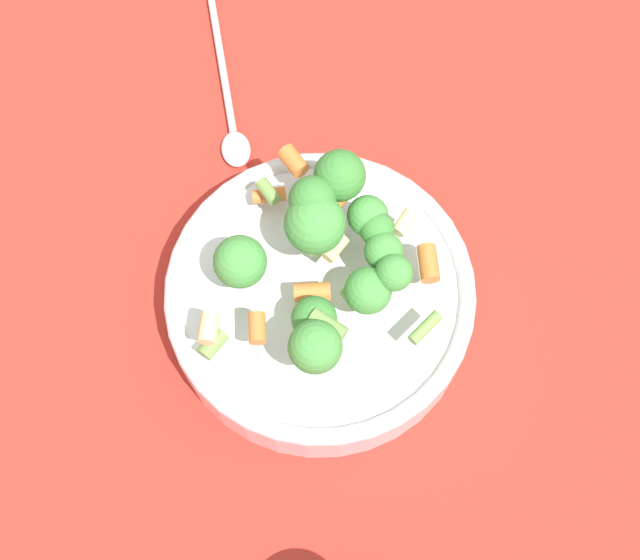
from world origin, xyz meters
name	(u,v)px	position (x,y,z in m)	size (l,w,h in m)	color
ground_plane	(320,311)	(0.00, 0.00, 0.00)	(3.00, 3.00, 0.00)	#B72D23
bowl	(320,299)	(0.00, 0.00, 0.03)	(0.25, 0.25, 0.05)	silver
pasta_salad	(325,252)	(0.00, -0.01, 0.10)	(0.19, 0.19, 0.08)	#8CB766
spoon	(229,107)	(0.06, -0.20, 0.01)	(0.03, 0.20, 0.01)	silver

